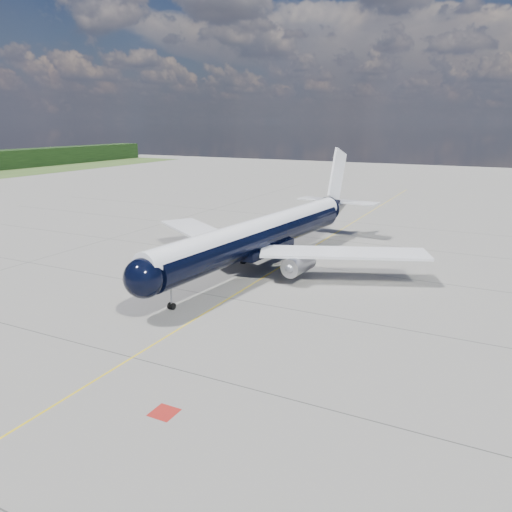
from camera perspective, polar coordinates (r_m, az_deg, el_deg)
The scene contains 4 objects.
ground at distance 68.86m, azimuth 5.24°, elevation 0.24°, with size 320.00×320.00×0.00m, color gray.
taxiway_centerline at distance 64.40m, azimuth 3.58°, elevation -0.77°, with size 0.16×160.00×0.01m, color yellow.
red_marking at distance 33.16m, azimuth -10.46°, elevation -17.18°, with size 1.60×1.60×0.01m, color maroon.
main_airliner at distance 61.47m, azimuth 1.14°, elevation 2.62°, with size 39.21×47.94×13.85m.
Camera 1 is at (24.39, -31.95, 17.58)m, focal length 35.00 mm.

